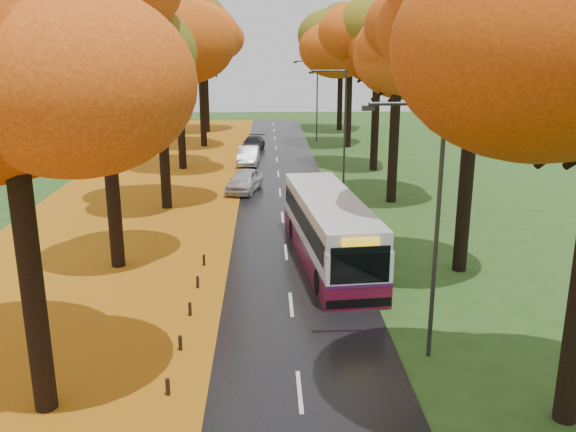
{
  "coord_description": "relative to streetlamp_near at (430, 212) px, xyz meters",
  "views": [
    {
      "loc": [
        -0.87,
        -9.21,
        9.52
      ],
      "look_at": [
        0.0,
        15.23,
        2.6
      ],
      "focal_mm": 38.0,
      "sensor_mm": 36.0,
      "label": 1
    }
  ],
  "objects": [
    {
      "name": "streetlamp_far",
      "position": [
        0.0,
        44.0,
        0.0
      ],
      "size": [
        2.45,
        0.18,
        8.0
      ],
      "color": "#333538",
      "rests_on": "ground"
    },
    {
      "name": "centre_line",
      "position": [
        -3.95,
        17.0,
        -4.67
      ],
      "size": [
        0.12,
        90.0,
        0.01
      ],
      "primitive_type": "cube",
      "color": "silver",
      "rests_on": "road"
    },
    {
      "name": "car_dark",
      "position": [
        -6.07,
        38.74,
        -4.04
      ],
      "size": [
        2.45,
        4.57,
        1.26
      ],
      "primitive_type": "imported",
      "rotation": [
        0.0,
        0.0,
        -0.16
      ],
      "color": "black",
      "rests_on": "road"
    },
    {
      "name": "streetlamp_mid",
      "position": [
        0.0,
        22.0,
        0.0
      ],
      "size": [
        2.45,
        0.18,
        8.0
      ],
      "color": "#333538",
      "rests_on": "ground"
    },
    {
      "name": "car_silver",
      "position": [
        -6.3,
        31.89,
        -3.94
      ],
      "size": [
        1.77,
        4.52,
        1.46
      ],
      "primitive_type": "imported",
      "rotation": [
        0.0,
        0.0,
        -0.05
      ],
      "color": "#96999E",
      "rests_on": "road"
    },
    {
      "name": "trees_left",
      "position": [
        -11.13,
        19.06,
        4.82
      ],
      "size": [
        9.2,
        74.0,
        13.88
      ],
      "color": "black",
      "rests_on": "ground"
    },
    {
      "name": "road",
      "position": [
        -3.95,
        17.0,
        -4.69
      ],
      "size": [
        6.5,
        90.0,
        0.04
      ],
      "primitive_type": "cube",
      "color": "black",
      "rests_on": "ground"
    },
    {
      "name": "car_white",
      "position": [
        -6.3,
        22.4,
        -3.93
      ],
      "size": [
        2.76,
        4.64,
        1.48
      ],
      "primitive_type": "imported",
      "rotation": [
        0.0,
        0.0,
        -0.25
      ],
      "color": "silver",
      "rests_on": "road"
    },
    {
      "name": "trees_right",
      "position": [
        3.24,
        18.91,
        4.98
      ],
      "size": [
        9.3,
        74.2,
        13.96
      ],
      "color": "black",
      "rests_on": "ground"
    },
    {
      "name": "bollard_row",
      "position": [
        -7.65,
        -3.3,
        -4.45
      ],
      "size": [
        0.11,
        23.51,
        0.52
      ],
      "color": "black",
      "rests_on": "ground"
    },
    {
      "name": "bus",
      "position": [
        -2.04,
        8.86,
        -3.14
      ],
      "size": [
        3.67,
        11.31,
        2.92
      ],
      "rotation": [
        0.0,
        0.0,
        0.1
      ],
      "color": "#5A0E28",
      "rests_on": "road"
    },
    {
      "name": "leaf_verge",
      "position": [
        -12.95,
        17.0,
        -4.7
      ],
      "size": [
        12.0,
        90.0,
        0.02
      ],
      "primitive_type": "cube",
      "color": "#90500D",
      "rests_on": "ground"
    },
    {
      "name": "leaf_drift",
      "position": [
        -7.0,
        17.0,
        -4.67
      ],
      "size": [
        0.9,
        90.0,
        0.01
      ],
      "primitive_type": "cube",
      "color": "#BF7613",
      "rests_on": "road"
    },
    {
      "name": "streetlamp_near",
      "position": [
        0.0,
        0.0,
        0.0
      ],
      "size": [
        2.45,
        0.18,
        8.0
      ],
      "color": "#333538",
      "rests_on": "ground"
    }
  ]
}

